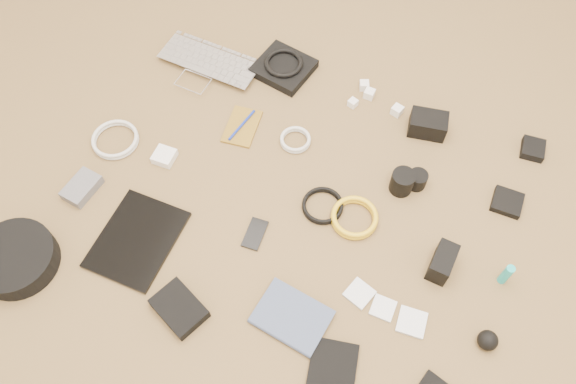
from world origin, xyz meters
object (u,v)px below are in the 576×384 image
at_px(laptop, 203,71).
at_px(paperback, 278,340).
at_px(phone, 255,234).
at_px(headphone_case, 16,259).
at_px(tablet, 137,239).
at_px(dslr_camera, 428,124).

distance_m(laptop, paperback, 0.97).
distance_m(phone, headphone_case, 0.67).
xyz_separation_m(tablet, phone, (0.31, 0.14, -0.00)).
height_order(laptop, paperback, laptop).
height_order(dslr_camera, headphone_case, dslr_camera).
relative_size(laptop, headphone_case, 1.55).
bearing_deg(headphone_case, laptop, 78.56).
bearing_deg(tablet, phone, 25.93).
distance_m(phone, paperback, 0.32).
xyz_separation_m(phone, paperback, (0.18, -0.26, 0.01)).
bearing_deg(tablet, paperback, -12.77).
bearing_deg(paperback, headphone_case, 103.77).
xyz_separation_m(headphone_case, paperback, (0.76, 0.07, -0.02)).
xyz_separation_m(dslr_camera, headphone_case, (-0.95, -0.88, -0.00)).
height_order(headphone_case, paperback, headphone_case).
height_order(tablet, paperback, paperback).
xyz_separation_m(dslr_camera, tablet, (-0.68, -0.69, -0.03)).
height_order(phone, paperback, paperback).
relative_size(tablet, headphone_case, 1.20).
distance_m(tablet, paperback, 0.50).
relative_size(laptop, dslr_camera, 3.02).
bearing_deg(laptop, paperback, -48.01).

